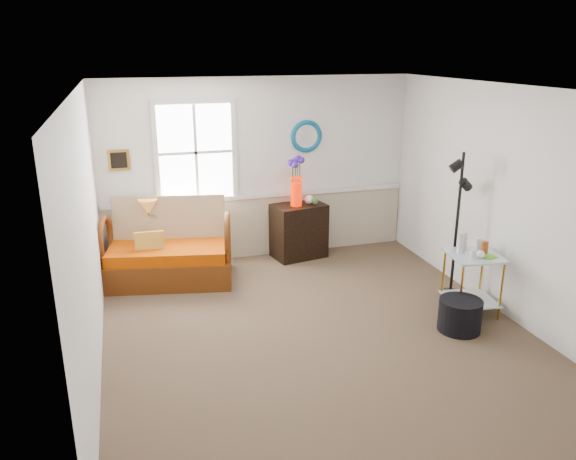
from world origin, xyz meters
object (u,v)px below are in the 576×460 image
object	(u,v)px
cabinet	(299,231)
side_table	(471,284)
lamp_stand	(152,252)
ottoman	(460,315)
floor_lamp	(457,226)
loveseat	(168,242)

from	to	relation	value
cabinet	side_table	world-z (taller)	cabinet
lamp_stand	ottoman	xyz separation A→B (m)	(3.12, -2.73, -0.10)
side_table	floor_lamp	distance (m)	0.75
cabinet	floor_lamp	bearing A→B (deg)	-63.22
side_table	ottoman	size ratio (longest dim) A/B	1.55
lamp_stand	loveseat	bearing A→B (deg)	-64.18
cabinet	ottoman	world-z (taller)	cabinet
floor_lamp	side_table	bearing A→B (deg)	-87.04
loveseat	side_table	size ratio (longest dim) A/B	2.26
cabinet	lamp_stand	bearing A→B (deg)	167.81
lamp_stand	side_table	bearing A→B (deg)	-34.38
lamp_stand	floor_lamp	xyz separation A→B (m)	(3.55, -1.88, 0.63)
lamp_stand	side_table	world-z (taller)	side_table
cabinet	side_table	bearing A→B (deg)	-70.96
floor_lamp	lamp_stand	bearing A→B (deg)	162.87
lamp_stand	side_table	xyz separation A→B (m)	(3.48, -2.38, 0.08)
loveseat	floor_lamp	size ratio (longest dim) A/B	0.90
side_table	loveseat	bearing A→B (deg)	148.93
loveseat	side_table	bearing A→B (deg)	-19.70
cabinet	ottoman	xyz separation A→B (m)	(1.00, -2.69, -0.22)
cabinet	side_table	size ratio (longest dim) A/B	1.11
loveseat	ottoman	xyz separation A→B (m)	(2.93, -2.33, -0.35)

